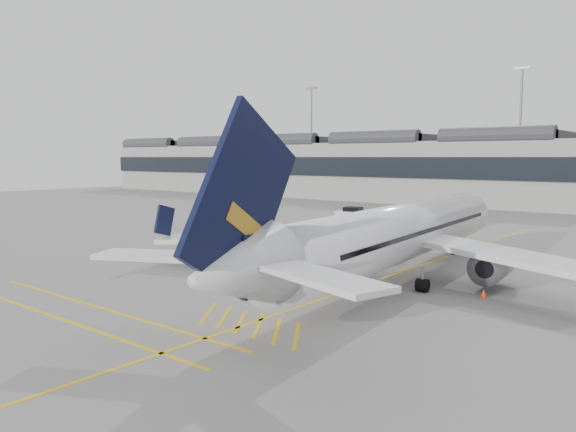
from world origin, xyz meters
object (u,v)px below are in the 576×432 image
Objects in this scene: ramp_agent_a at (329,255)px; pushback_tug at (200,246)px; belt_loader at (379,253)px; baggage_cart_a at (278,264)px; airliner_main at (396,235)px; ramp_agent_b at (344,259)px.

ramp_agent_a reaches higher than pushback_tug.
baggage_cart_a reaches higher than belt_loader.
ramp_agent_a is 12.08m from pushback_tug.
belt_loader is at bearing 31.68° from pushback_tug.
baggage_cart_a reaches higher than ramp_agent_a.
airliner_main is 9.10× the size of belt_loader.
ramp_agent_b is (0.67, -6.30, 0.48)m from belt_loader.
pushback_tug is (-18.31, -0.80, -2.51)m from airliner_main.
ramp_agent_b is 14.08m from pushback_tug.
belt_loader is 1.64× the size of pushback_tug.
ramp_agent_b is at bearing 70.28° from baggage_cart_a.
belt_loader is 2.57× the size of ramp_agent_a.
baggage_cart_a is at bearing -15.00° from pushback_tug.
airliner_main reaches higher than baggage_cart_a.
baggage_cart_a is at bearing -77.50° from belt_loader.
airliner_main is 20.11× the size of baggage_cart_a.
pushback_tug is (-11.89, 3.82, -0.42)m from baggage_cart_a.
pushback_tug is (-13.36, -7.37, 0.14)m from belt_loader.
airliner_main is at bearing -33.03° from belt_loader.
airliner_main is 4.80m from ramp_agent_b.
belt_loader is (-4.95, 6.57, -2.65)m from airliner_main.
airliner_main is 8.64m from belt_loader.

